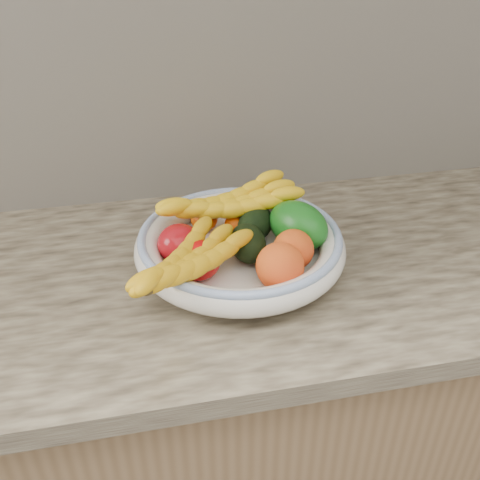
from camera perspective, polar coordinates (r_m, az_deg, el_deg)
The scene contains 14 objects.
kitchen_counter at distance 1.33m, azimuth -0.23°, elevation -17.77°, with size 2.44×0.66×1.40m.
fruit_bowl at distance 0.99m, azimuth 0.00°, elevation -0.56°, with size 0.39×0.39×0.08m.
clementine_back_left at distance 1.07m, azimuth -3.85°, elevation 2.29°, with size 0.05×0.05×0.05m, color #E25204.
clementine_back_right at distance 1.09m, azimuth 0.60°, elevation 3.10°, with size 0.05×0.05×0.05m, color #EA5804.
clementine_back_mid at distance 1.04m, azimuth -0.40°, elevation 1.64°, with size 0.05×0.05×0.04m, color #FF5805.
tomato_left at distance 0.98m, azimuth -6.47°, elevation -0.41°, with size 0.08×0.08×0.07m, color #A10C13.
tomato_near_left at distance 0.93m, azimuth -4.45°, elevation -2.16°, with size 0.08×0.08×0.07m, color #C20607.
avocado_center at distance 0.97m, azimuth 0.83°, elevation -0.35°, with size 0.06×0.09×0.06m, color black.
avocado_right at distance 1.03m, azimuth 1.66°, elevation 1.72°, with size 0.06×0.09×0.06m, color black.
green_mango at distance 1.00m, azimuth 6.22°, elevation 1.57°, with size 0.08×0.13×0.09m, color #105812.
peach_front at distance 0.91m, azimuth 4.28°, elevation -2.80°, with size 0.08×0.08×0.08m, color orange.
peach_right at distance 0.95m, azimuth 5.70°, elevation -1.03°, with size 0.07×0.07×0.07m, color orange.
banana_bunch_back at distance 1.03m, azimuth -1.25°, elevation 3.51°, with size 0.30×0.11×0.09m, color yellow, non-canonical shape.
banana_bunch_front at distance 0.88m, azimuth -5.67°, elevation -2.79°, with size 0.28×0.11×0.08m, color gold, non-canonical shape.
Camera 1 is at (-0.17, 0.84, 1.48)m, focal length 40.00 mm.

